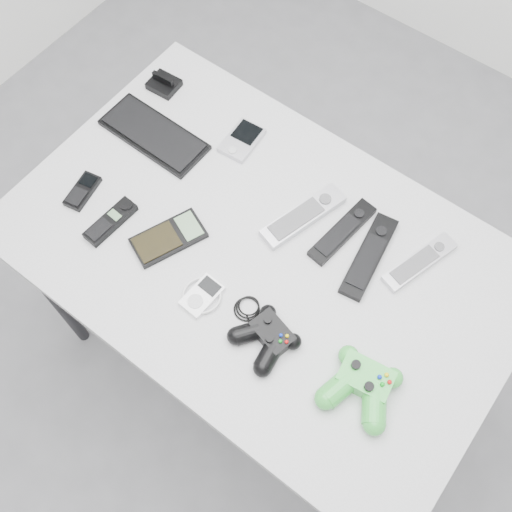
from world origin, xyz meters
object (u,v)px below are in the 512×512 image
Objects in this scene: pda_keyboard at (154,134)px; controller_black at (267,337)px; remote_black_a at (342,231)px; desk at (262,263)px; controller_green at (362,384)px; calculator at (168,238)px; pda at (242,140)px; cordless_handset at (111,221)px; remote_silver_a at (303,216)px; remote_silver_b at (420,262)px; remote_black_b at (369,256)px; mobile_phone at (82,191)px; mp3_player at (202,296)px.

controller_black reaches higher than pda_keyboard.
desk is at bearing -122.88° from remote_black_a.
controller_green is (0.22, 0.03, 0.00)m from controller_black.
remote_black_a is at bearing 120.78° from controller_green.
controller_black reaches higher than calculator.
remote_black_a is at bearing 6.18° from pda_keyboard.
pda is 0.84× the size of cordless_handset.
remote_silver_a reaches higher than remote_silver_b.
calculator is 1.03× the size of controller_green.
remote_black_b is 0.12m from remote_silver_b.
pda is 0.69× the size of calculator.
cordless_handset is (0.12, -0.02, 0.00)m from mobile_phone.
controller_black reaches higher than remote_silver_b.
pda_keyboard is 0.47m from mp3_player.
desk is 10.13× the size of pda.
mobile_phone and mp3_player have the same top height.
pda is at bearing 118.54° from calculator.
cordless_handset is at bearing -125.19° from remote_silver_a.
controller_green is at bearing -44.21° from remote_black_a.
controller_black is at bearing -53.17° from remote_silver_a.
mobile_phone is 0.74× the size of cordless_handset.
pda_keyboard is 2.75× the size of mobile_phone.
remote_silver_a is 1.36× the size of controller_green.
remote_silver_a is 0.54m from mobile_phone.
remote_black_b reaches higher than remote_black_a.
pda_keyboard is 0.27m from cordless_handset.
desk is at bearing -12.36° from pda_keyboard.
remote_silver_a is at bearing 172.61° from remote_black_b.
pda_keyboard reaches higher than desk.
mobile_phone is 0.80m from controller_green.
controller_black reaches higher than remote_black_a.
remote_silver_a reaches higher than remote_black_a.
pda_keyboard and mp3_player have the same top height.
controller_black reaches higher than pda.
controller_black is at bearing 5.17° from mp3_player.
remote_black_a is 1.45× the size of cordless_handset.
pda is 0.52× the size of remote_black_b.
remote_silver_b is at bearing 20.61° from remote_black_b.
desk is at bearing -131.47° from remote_silver_b.
controller_black is at bearing -111.84° from remote_black_b.
controller_black is 1.34× the size of controller_green.
desk is at bearing 150.69° from controller_green.
mobile_phone is at bearing -169.06° from controller_black.
cordless_handset is at bearing -154.21° from desk.
remote_silver_a reaches higher than pda.
remote_black_a is 0.37m from controller_green.
pda is 1.13× the size of mobile_phone.
desk is 0.33m from pda.
controller_green is (0.78, -0.23, 0.02)m from pda_keyboard.
pda is at bearing -166.13° from remote_silver_b.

